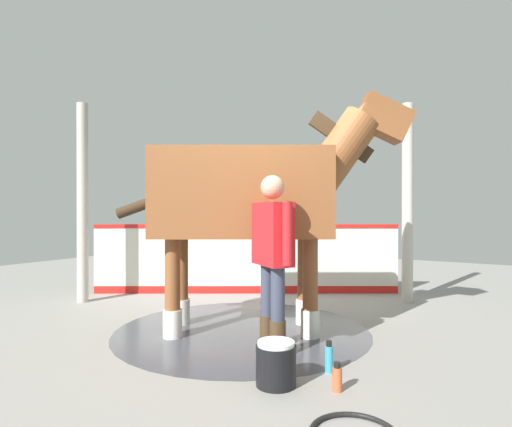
{
  "coord_description": "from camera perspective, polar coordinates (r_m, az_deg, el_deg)",
  "views": [
    {
      "loc": [
        -3.98,
        -2.59,
        1.33
      ],
      "look_at": [
        -0.33,
        -0.36,
        1.3
      ],
      "focal_mm": 29.43,
      "sensor_mm": 36.0,
      "label": 1
    }
  ],
  "objects": [
    {
      "name": "ground_plane",
      "position": [
        4.93,
        -1.66,
        -15.41
      ],
      "size": [
        16.0,
        16.0,
        0.02
      ],
      "primitive_type": "cube",
      "color": "gray"
    },
    {
      "name": "roof_post_near",
      "position": [
        6.53,
        19.9,
        1.39
      ],
      "size": [
        0.16,
        0.16,
        2.9
      ],
      "primitive_type": "cylinder",
      "color": "#B7B2A8",
      "rests_on": "ground"
    },
    {
      "name": "bottle_spray",
      "position": [
        3.36,
        10.98,
        -21.1
      ],
      "size": [
        0.07,
        0.07,
        0.21
      ],
      "color": "#CC5933",
      "rests_on": "ground"
    },
    {
      "name": "horse",
      "position": [
        4.66,
        -0.39,
        2.4
      ],
      "size": [
        2.01,
        2.91,
        2.64
      ],
      "rotation": [
        0.0,
        0.0,
        -1.02
      ],
      "color": "brown",
      "rests_on": "ground"
    },
    {
      "name": "wet_patch",
      "position": [
        4.84,
        -1.89,
        -15.57
      ],
      "size": [
        2.81,
        2.81,
        0.0
      ],
      "primitive_type": "cylinder",
      "color": "#42444C",
      "rests_on": "ground"
    },
    {
      "name": "handler",
      "position": [
        3.92,
        2.26,
        -5.09
      ],
      "size": [
        0.46,
        0.57,
        1.66
      ],
      "rotation": [
        0.0,
        0.0,
        2.53
      ],
      "color": "#47331E",
      "rests_on": "ground"
    },
    {
      "name": "bottle_shampoo",
      "position": [
        3.7,
        9.88,
        -18.75
      ],
      "size": [
        0.07,
        0.07,
        0.26
      ],
      "color": "#3399CC",
      "rests_on": "ground"
    },
    {
      "name": "barrier_wall",
      "position": [
        6.82,
        -1.35,
        -6.51
      ],
      "size": [
        2.64,
        4.22,
        1.12
      ],
      "color": "silver",
      "rests_on": "ground"
    },
    {
      "name": "roof_post_far",
      "position": [
        6.63,
        -22.5,
        1.37
      ],
      "size": [
        0.16,
        0.16,
        2.9
      ],
      "primitive_type": "cylinder",
      "color": "#B7B2A8",
      "rests_on": "ground"
    },
    {
      "name": "wash_bucket",
      "position": [
        3.39,
        2.74,
        -19.71
      ],
      "size": [
        0.31,
        0.31,
        0.34
      ],
      "color": "black",
      "rests_on": "ground"
    }
  ]
}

